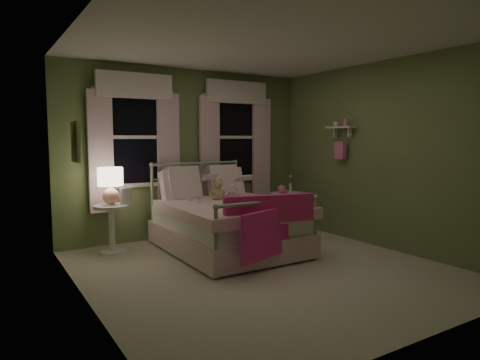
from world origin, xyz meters
TOP-DOWN VIEW (x-y plane):
  - room_shell at (0.00, 0.00)m, footprint 4.20×4.20m
  - bed at (0.05, 0.97)m, footprint 1.58×2.04m
  - pink_throw at (0.05, -0.06)m, footprint 1.09×0.43m
  - child_left at (-0.23, 1.39)m, footprint 0.28×0.22m
  - child_right at (0.33, 1.39)m, footprint 0.46×0.42m
  - book_left at (-0.23, 1.14)m, footprint 0.23×0.17m
  - book_right at (0.33, 1.14)m, footprint 0.21×0.13m
  - teddy_bear at (0.05, 1.23)m, footprint 0.23×0.19m
  - nightstand_left at (-1.33, 1.65)m, footprint 0.46×0.46m
  - table_lamp at (-1.33, 1.65)m, footprint 0.33×0.33m
  - book_nightstand at (-1.23, 1.57)m, footprint 0.18×0.23m
  - nightstand_right at (1.47, 1.47)m, footprint 0.50×0.40m
  - pink_toy at (1.37, 1.46)m, footprint 0.14×0.19m
  - bud_vase at (1.59, 1.52)m, footprint 0.06×0.06m
  - window_left at (-0.85, 2.03)m, footprint 1.34×0.13m
  - window_right at (0.85, 2.03)m, footprint 1.34×0.13m
  - wall_shelf at (1.90, 0.70)m, footprint 0.15×0.50m
  - framed_picture at (-1.95, 0.60)m, footprint 0.03×0.32m

SIDE VIEW (x-z plane):
  - bed at x=0.05m, z-range -0.21..0.98m
  - nightstand_left at x=-1.33m, z-range 0.09..0.74m
  - nightstand_right at x=1.47m, z-range 0.23..0.87m
  - pink_throw at x=0.05m, z-range 0.26..0.96m
  - book_nightstand at x=-1.23m, z-range 0.65..0.67m
  - pink_toy at x=1.37m, z-range 0.64..0.78m
  - bud_vase at x=1.59m, z-range 0.65..0.93m
  - teddy_bear at x=0.05m, z-range 0.63..0.95m
  - child_left at x=-0.23m, z-range 0.57..1.24m
  - book_right at x=0.33m, z-range 0.79..1.05m
  - table_lamp at x=-1.33m, z-range 0.71..1.20m
  - child_right at x=0.33m, z-range 0.57..1.35m
  - book_left at x=-0.23m, z-range 0.83..1.09m
  - room_shell at x=0.00m, z-range -0.80..3.40m
  - framed_picture at x=-1.95m, z-range 1.29..1.71m
  - wall_shelf at x=1.90m, z-range 1.22..1.82m
  - window_left at x=-0.85m, z-range 0.64..2.60m
  - window_right at x=0.85m, z-range 0.64..2.60m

